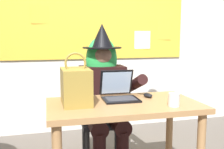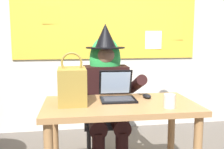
# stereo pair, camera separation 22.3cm
# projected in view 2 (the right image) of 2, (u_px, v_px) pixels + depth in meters

# --- Properties ---
(wall_back_bulletin) EXTENTS (5.70, 1.82, 2.71)m
(wall_back_bulletin) POSITION_uv_depth(u_px,v_px,m) (107.00, 26.00, 3.49)
(wall_back_bulletin) COLOR silver
(wall_back_bulletin) RESTS_ON ground
(desk_main) EXTENTS (1.14, 0.65, 0.75)m
(desk_main) POSITION_uv_depth(u_px,v_px,m) (120.00, 119.00, 1.98)
(desk_main) COLOR #A37547
(desk_main) RESTS_ON ground
(chair_at_desk) EXTENTS (0.44, 0.44, 0.89)m
(chair_at_desk) POSITION_uv_depth(u_px,v_px,m) (105.00, 111.00, 2.65)
(chair_at_desk) COLOR black
(chair_at_desk) RESTS_ON ground
(person_costumed) EXTENTS (0.61, 0.66, 1.36)m
(person_costumed) POSITION_uv_depth(u_px,v_px,m) (106.00, 87.00, 2.50)
(person_costumed) COLOR black
(person_costumed) RESTS_ON ground
(laptop) EXTENTS (0.28, 0.31, 0.22)m
(laptop) POSITION_uv_depth(u_px,v_px,m) (117.00, 93.00, 2.09)
(laptop) COLOR black
(laptop) RESTS_ON desk_main
(computer_mouse) EXTENTS (0.07, 0.11, 0.03)m
(computer_mouse) POSITION_uv_depth(u_px,v_px,m) (147.00, 96.00, 2.12)
(computer_mouse) COLOR black
(computer_mouse) RESTS_ON desk_main
(handbag) EXTENTS (0.20, 0.30, 0.38)m
(handbag) POSITION_uv_depth(u_px,v_px,m) (72.00, 85.00, 1.94)
(handbag) COLOR olive
(handbag) RESTS_ON desk_main
(coffee_mug) EXTENTS (0.08, 0.08, 0.09)m
(coffee_mug) POSITION_uv_depth(u_px,v_px,m) (169.00, 101.00, 1.83)
(coffee_mug) COLOR silver
(coffee_mug) RESTS_ON desk_main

